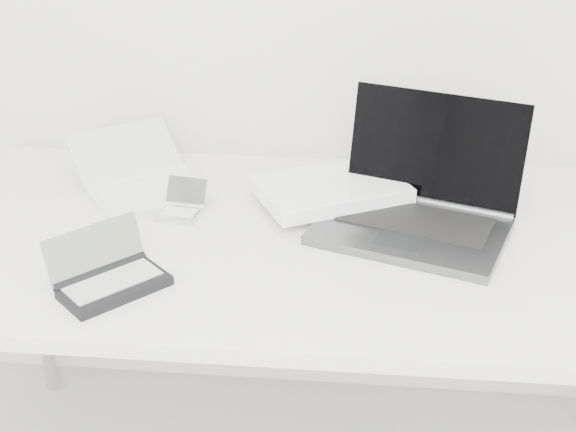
# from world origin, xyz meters

# --- Properties ---
(desk) EXTENTS (1.60, 0.80, 0.73)m
(desk) POSITION_xyz_m (0.00, 1.55, 0.68)
(desk) COLOR white
(desk) RESTS_ON ground
(laptop_large) EXTENTS (0.58, 0.47, 0.25)m
(laptop_large) POSITION_xyz_m (0.15, 1.64, 0.77)
(laptop_large) COLOR #535658
(laptop_large) RESTS_ON desk
(netbook_open_white) EXTENTS (0.37, 0.38, 0.11)m
(netbook_open_white) POSITION_xyz_m (-0.38, 1.72, 0.75)
(netbook_open_white) COLOR white
(netbook_open_white) RESTS_ON desk
(pda_silver) EXTENTS (0.10, 0.11, 0.07)m
(pda_silver) POSITION_xyz_m (-0.27, 1.61, 0.74)
(pda_silver) COLOR silver
(pda_silver) RESTS_ON desk
(palmtop_charcoal) EXTENTS (0.22, 0.22, 0.10)m
(palmtop_charcoal) POSITION_xyz_m (-0.33, 1.32, 0.75)
(palmtop_charcoal) COLOR black
(palmtop_charcoal) RESTS_ON desk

